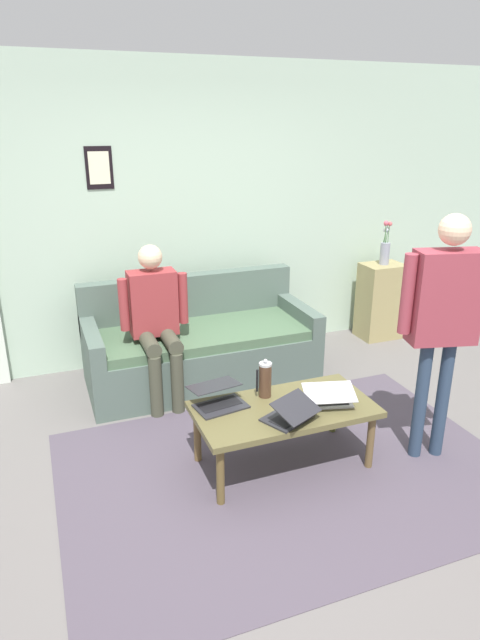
{
  "coord_description": "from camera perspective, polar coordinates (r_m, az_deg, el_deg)",
  "views": [
    {
      "loc": [
        1.32,
        2.7,
        2.19
      ],
      "look_at": [
        -0.03,
        -0.83,
        0.8
      ],
      "focal_mm": 30.7,
      "sensor_mm": 36.0,
      "label": 1
    }
  ],
  "objects": [
    {
      "name": "laptop_left",
      "position": [
        3.59,
        -2.27,
        -8.21
      ],
      "size": [
        0.37,
        0.35,
        0.13
      ],
      "color": "#28282D",
      "rests_on": "coffee_table"
    },
    {
      "name": "coffee_table",
      "position": [
        3.63,
        4.59,
        -9.63
      ],
      "size": [
        1.17,
        0.6,
        0.43
      ],
      "color": "brown",
      "rests_on": "ground_plane"
    },
    {
      "name": "area_rug",
      "position": [
        3.76,
        5.1,
        -15.42
      ],
      "size": [
        2.92,
        2.04,
        0.01
      ],
      "primitive_type": "cube",
      "color": "#4E4551",
      "rests_on": "ground_plane"
    },
    {
      "name": "laptop_right",
      "position": [
        3.44,
        5.24,
        -9.74
      ],
      "size": [
        0.38,
        0.37,
        0.15
      ],
      "color": "#28282D",
      "rests_on": "coffee_table"
    },
    {
      "name": "person_seated",
      "position": [
        4.37,
        -8.79,
        0.46
      ],
      "size": [
        0.55,
        0.51,
        1.28
      ],
      "color": "#434535",
      "rests_on": "ground_plane"
    },
    {
      "name": "flower_vase",
      "position": [
        5.77,
        14.89,
        7.18
      ],
      "size": [
        0.1,
        0.1,
        0.45
      ],
      "color": "#9195A5",
      "rests_on": "side_shelf"
    },
    {
      "name": "side_shelf",
      "position": [
        5.92,
        14.42,
        1.93
      ],
      "size": [
        0.42,
        0.32,
        0.79
      ],
      "color": "#9E905C",
      "rests_on": "ground_plane"
    },
    {
      "name": "couch",
      "position": [
        4.82,
        -4.2,
        -2.8
      ],
      "size": [
        1.96,
        0.87,
        0.88
      ],
      "color": "#4F6258",
      "rests_on": "ground_plane"
    },
    {
      "name": "laptop_center",
      "position": [
        3.65,
        9.04,
        -8.03
      ],
      "size": [
        0.39,
        0.36,
        0.14
      ],
      "color": "silver",
      "rests_on": "coffee_table"
    },
    {
      "name": "back_wall",
      "position": [
        5.14,
        -5.85,
        10.72
      ],
      "size": [
        7.04,
        0.11,
        2.7
      ],
      "color": "#AFC9B1",
      "rests_on": "ground_plane"
    },
    {
      "name": "french_press",
      "position": [
        3.67,
        2.63,
        -6.21
      ],
      "size": [
        0.11,
        0.09,
        0.27
      ],
      "color": "#4C3323",
      "rests_on": "coffee_table"
    },
    {
      "name": "ground_plane",
      "position": [
        3.71,
        4.32,
        -15.96
      ],
      "size": [
        7.68,
        7.68,
        0.0
      ],
      "primitive_type": "plane",
      "color": "slate"
    },
    {
      "name": "person_standing",
      "position": [
        3.67,
        20.5,
        1.09
      ],
      "size": [
        0.58,
        0.28,
        1.67
      ],
      "color": "#2A3C53",
      "rests_on": "ground_plane"
    }
  ]
}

